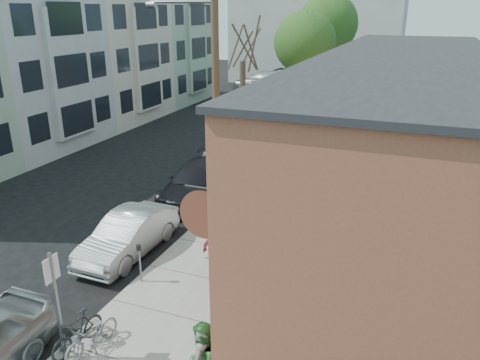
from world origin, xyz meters
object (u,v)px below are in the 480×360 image
(tree_leafy_mid, at_px, (305,43))
(cyclist, at_px, (215,249))
(car_2, at_px, (198,181))
(utility_pole_near, at_px, (214,82))
(tree_leafy_far, at_px, (328,24))
(sign_post, at_px, (56,297))
(parked_bike_b, at_px, (92,335))
(tree_bare, at_px, (242,133))
(car_1, at_px, (129,235))
(parked_bike_a, at_px, (77,332))
(bus, at_px, (274,89))
(parking_meter_near, at_px, (139,257))
(patio_chair_a, at_px, (217,355))
(car_3, at_px, (242,143))
(car_4, at_px, (281,119))
(parking_meter_far, at_px, (254,159))

(tree_leafy_mid, height_order, cyclist, tree_leafy_mid)
(car_2, bearing_deg, cyclist, -63.61)
(utility_pole_near, height_order, tree_leafy_far, utility_pole_near)
(sign_post, height_order, parked_bike_b, sign_post)
(tree_bare, relative_size, car_1, 1.34)
(parked_bike_a, bearing_deg, bus, 106.15)
(tree_leafy_far, relative_size, bus, 0.81)
(parking_meter_near, relative_size, tree_bare, 0.21)
(parking_meter_near, relative_size, parked_bike_b, 0.77)
(patio_chair_a, height_order, car_3, car_3)
(sign_post, xyz_separation_m, tree_leafy_mid, (0.45, 20.82, 4.20))
(car_1, bearing_deg, car_2, 90.96)
(tree_leafy_mid, bearing_deg, utility_pole_near, -91.96)
(parked_bike_b, relative_size, car_2, 0.30)
(tree_leafy_mid, relative_size, car_3, 1.27)
(parking_meter_near, distance_m, car_1, 2.14)
(car_4, bearing_deg, car_3, -89.36)
(parking_meter_near, distance_m, parked_bike_b, 3.11)
(tree_leafy_mid, xyz_separation_m, cyclist, (1.43, -16.21, -4.98))
(car_2, bearing_deg, bus, 93.61)
(car_1, relative_size, car_2, 0.82)
(cyclist, bearing_deg, car_2, -37.62)
(patio_chair_a, height_order, bus, bus)
(tree_leafy_mid, xyz_separation_m, tree_leafy_far, (-0.00, 6.59, 0.83))
(utility_pole_near, bearing_deg, car_3, 103.47)
(sign_post, bearing_deg, car_2, 98.47)
(cyclist, relative_size, bus, 0.17)
(utility_pole_near, distance_m, cyclist, 6.34)
(tree_leafy_far, distance_m, car_3, 12.57)
(cyclist, relative_size, car_4, 0.36)
(tree_leafy_mid, bearing_deg, parking_meter_far, -94.42)
(parking_meter_near, distance_m, cyclist, 2.28)
(sign_post, distance_m, parking_meter_far, 13.73)
(parking_meter_near, bearing_deg, car_2, 101.83)
(sign_post, relative_size, parked_bike_b, 1.73)
(tree_leafy_mid, bearing_deg, parking_meter_near, -91.82)
(cyclist, distance_m, bus, 26.89)
(parking_meter_far, xyz_separation_m, tree_leafy_mid, (0.55, 7.12, 5.05))
(tree_leafy_far, bearing_deg, cyclist, -86.41)
(sign_post, relative_size, parking_meter_far, 2.26)
(patio_chair_a, height_order, parked_bike_a, parked_bike_a)
(parking_meter_near, relative_size, tree_leafy_mid, 0.16)
(car_1, bearing_deg, tree_leafy_far, 85.85)
(car_3, bearing_deg, sign_post, -83.68)
(patio_chair_a, distance_m, parked_bike_b, 3.11)
(patio_chair_a, xyz_separation_m, cyclist, (-1.67, 3.70, 0.46))
(sign_post, bearing_deg, parked_bike_a, 73.48)
(parked_bike_b, distance_m, car_1, 5.02)
(tree_leafy_mid, distance_m, car_4, 6.10)
(parked_bike_b, bearing_deg, patio_chair_a, 18.26)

